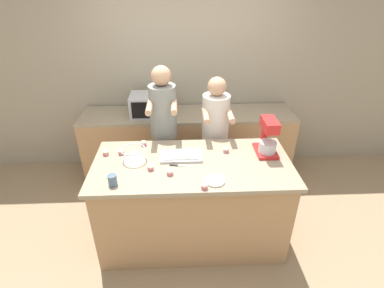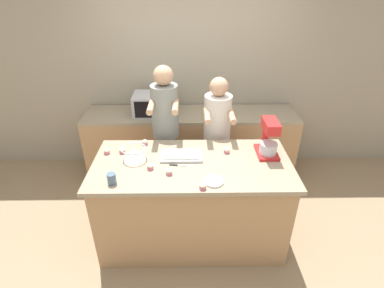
# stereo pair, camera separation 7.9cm
# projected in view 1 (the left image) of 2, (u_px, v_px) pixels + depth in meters

# --- Properties ---
(ground_plane) EXTENTS (16.00, 16.00, 0.00)m
(ground_plane) POSITION_uv_depth(u_px,v_px,m) (192.00, 235.00, 3.32)
(ground_plane) COLOR #937A5B
(back_wall) EXTENTS (10.00, 0.06, 2.70)m
(back_wall) POSITION_uv_depth(u_px,v_px,m) (187.00, 74.00, 4.03)
(back_wall) COLOR gray
(back_wall) RESTS_ON ground_plane
(island_counter) EXTENTS (1.90, 0.90, 0.96)m
(island_counter) POSITION_uv_depth(u_px,v_px,m) (192.00, 201.00, 3.09)
(island_counter) COLOR #A87F56
(island_counter) RESTS_ON ground_plane
(back_counter) EXTENTS (2.80, 0.60, 0.92)m
(back_counter) POSITION_uv_depth(u_px,v_px,m) (188.00, 144.00, 4.17)
(back_counter) COLOR #A87F56
(back_counter) RESTS_ON ground_plane
(person_left) EXTENTS (0.32, 0.49, 1.71)m
(person_left) POSITION_uv_depth(u_px,v_px,m) (164.00, 134.00, 3.44)
(person_left) COLOR brown
(person_left) RESTS_ON ground_plane
(person_right) EXTENTS (0.32, 0.49, 1.58)m
(person_right) POSITION_uv_depth(u_px,v_px,m) (215.00, 139.00, 3.50)
(person_right) COLOR #33384C
(person_right) RESTS_ON ground_plane
(stand_mixer) EXTENTS (0.20, 0.30, 0.37)m
(stand_mixer) POSITION_uv_depth(u_px,v_px,m) (267.00, 138.00, 2.93)
(stand_mixer) COLOR red
(stand_mixer) RESTS_ON island_counter
(mixing_bowl) EXTENTS (0.23, 0.23, 0.12)m
(mixing_bowl) POSITION_uv_depth(u_px,v_px,m) (134.00, 154.00, 2.86)
(mixing_bowl) COLOR #BCBCC1
(mixing_bowl) RESTS_ON island_counter
(baking_tray) EXTENTS (0.41, 0.23, 0.04)m
(baking_tray) POSITION_uv_depth(u_px,v_px,m) (181.00, 156.00, 2.93)
(baking_tray) COLOR #BCBCC1
(baking_tray) RESTS_ON island_counter
(microwave_oven) EXTENTS (0.53, 0.38, 0.27)m
(microwave_oven) POSITION_uv_depth(u_px,v_px,m) (151.00, 105.00, 3.85)
(microwave_oven) COLOR #B7B7BC
(microwave_oven) RESTS_ON back_counter
(drinking_glass) EXTENTS (0.08, 0.08, 0.10)m
(drinking_glass) POSITION_uv_depth(u_px,v_px,m) (112.00, 180.00, 2.53)
(drinking_glass) COLOR slate
(drinking_glass) RESTS_ON island_counter
(small_plate) EXTENTS (0.17, 0.17, 0.02)m
(small_plate) POSITION_uv_depth(u_px,v_px,m) (215.00, 181.00, 2.59)
(small_plate) COLOR white
(small_plate) RESTS_ON island_counter
(knife) EXTENTS (0.22, 0.05, 0.01)m
(knife) POSITION_uv_depth(u_px,v_px,m) (180.00, 166.00, 2.80)
(knife) COLOR #BCBCC1
(knife) RESTS_ON island_counter
(cupcake_0) EXTENTS (0.06, 0.06, 0.06)m
(cupcake_0) POSITION_uv_depth(u_px,v_px,m) (226.00, 150.00, 3.01)
(cupcake_0) COLOR #D17084
(cupcake_0) RESTS_ON island_counter
(cupcake_1) EXTENTS (0.06, 0.06, 0.06)m
(cupcake_1) POSITION_uv_depth(u_px,v_px,m) (204.00, 186.00, 2.49)
(cupcake_1) COLOR #D17084
(cupcake_1) RESTS_ON island_counter
(cupcake_2) EXTENTS (0.06, 0.06, 0.06)m
(cupcake_2) POSITION_uv_depth(u_px,v_px,m) (121.00, 152.00, 2.97)
(cupcake_2) COLOR #D17084
(cupcake_2) RESTS_ON island_counter
(cupcake_3) EXTENTS (0.06, 0.06, 0.06)m
(cupcake_3) POSITION_uv_depth(u_px,v_px,m) (106.00, 153.00, 2.96)
(cupcake_3) COLOR #D17084
(cupcake_3) RESTS_ON island_counter
(cupcake_4) EXTENTS (0.06, 0.06, 0.06)m
(cupcake_4) POSITION_uv_depth(u_px,v_px,m) (144.00, 143.00, 3.12)
(cupcake_4) COLOR #D17084
(cupcake_4) RESTS_ON island_counter
(cupcake_5) EXTENTS (0.06, 0.06, 0.06)m
(cupcake_5) POSITION_uv_depth(u_px,v_px,m) (170.00, 172.00, 2.67)
(cupcake_5) COLOR #D17084
(cupcake_5) RESTS_ON island_counter
(cupcake_6) EXTENTS (0.06, 0.06, 0.06)m
(cupcake_6) POSITION_uv_depth(u_px,v_px,m) (150.00, 167.00, 2.73)
(cupcake_6) COLOR #D17084
(cupcake_6) RESTS_ON island_counter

